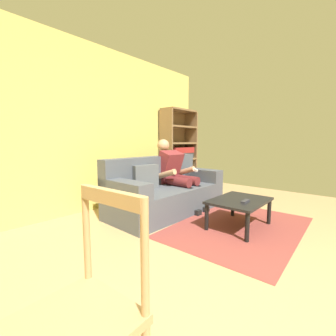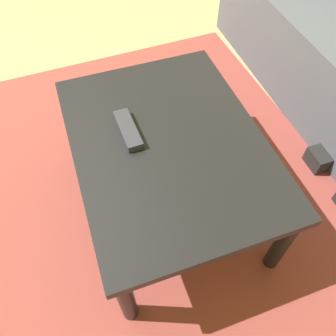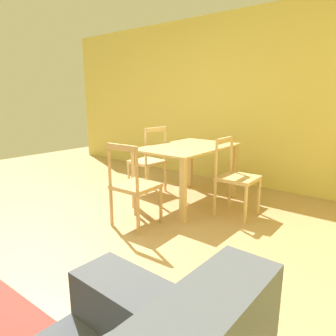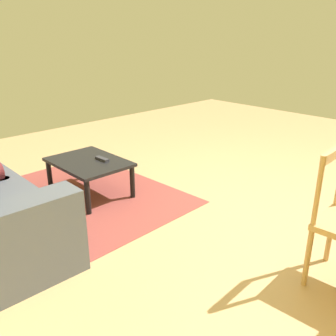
# 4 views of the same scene
# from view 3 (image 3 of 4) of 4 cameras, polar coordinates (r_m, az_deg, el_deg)

# --- Properties ---
(ground_plane) EXTENTS (8.39, 8.39, 0.00)m
(ground_plane) POSITION_cam_3_polar(r_m,az_deg,el_deg) (3.40, -24.90, -11.81)
(ground_plane) COLOR tan
(wall_side) EXTENTS (0.12, 6.38, 2.61)m
(wall_side) POSITION_cam_3_polar(r_m,az_deg,el_deg) (5.30, 6.80, 12.49)
(wall_side) COLOR #D2BE5D
(wall_side) RESTS_ON ground_plane
(dining_table) EXTENTS (1.29, 0.84, 0.75)m
(dining_table) POSITION_cam_3_polar(r_m,az_deg,el_deg) (3.95, 3.67, 2.45)
(dining_table) COLOR tan
(dining_table) RESTS_ON ground_plane
(dining_chair_near_wall) EXTENTS (0.43, 0.43, 0.90)m
(dining_chair_near_wall) POSITION_cam_3_polar(r_m,az_deg,el_deg) (3.64, 12.51, -1.71)
(dining_chair_near_wall) COLOR tan
(dining_chair_near_wall) RESTS_ON ground_plane
(dining_chair_facing_couch) EXTENTS (0.44, 0.44, 0.91)m
(dining_chair_facing_couch) POSITION_cam_3_polar(r_m,az_deg,el_deg) (3.26, -6.37, -3.34)
(dining_chair_facing_couch) COLOR tan
(dining_chair_facing_couch) RESTS_ON ground_plane
(dining_chair_by_doorway) EXTENTS (0.45, 0.45, 0.96)m
(dining_chair_by_doorway) POSITION_cam_3_polar(r_m,az_deg,el_deg) (4.40, -3.70, 1.29)
(dining_chair_by_doorway) COLOR #D1B27F
(dining_chair_by_doorway) RESTS_ON ground_plane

